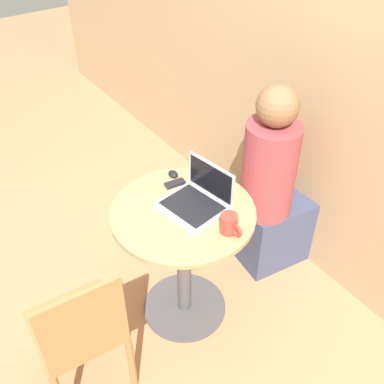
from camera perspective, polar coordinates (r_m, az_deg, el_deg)
The scene contains 9 objects.
ground_plane at distance 2.80m, azimuth -0.94°, elevation -14.42°, with size 12.00×12.00×0.00m, color tan.
back_wall at distance 2.50m, azimuth 17.07°, elevation 15.09°, with size 7.00×0.05×2.60m.
round_table at distance 2.40m, azimuth -1.07°, elevation -6.87°, with size 0.73×0.73×0.78m.
laptop at distance 2.23m, azimuth 0.68°, elevation -0.92°, with size 0.34×0.31×0.21m.
cell_phone at distance 2.38m, azimuth -2.19°, elevation 1.09°, with size 0.06×0.11×0.02m.
computer_mouse at distance 2.43m, azimuth -2.41°, elevation 2.29°, with size 0.06×0.05×0.03m.
coffee_cup at distance 2.09m, azimuth 4.80°, elevation -4.09°, with size 0.13×0.08×0.10m.
chair_empty at distance 2.21m, azimuth -13.89°, elevation -17.08°, with size 0.43×0.43×0.87m.
person_seated at distance 2.72m, azimuth 10.16°, elevation -0.46°, with size 0.34×0.49×1.27m.
Camera 1 is at (1.38, -0.93, 2.25)m, focal length 42.00 mm.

